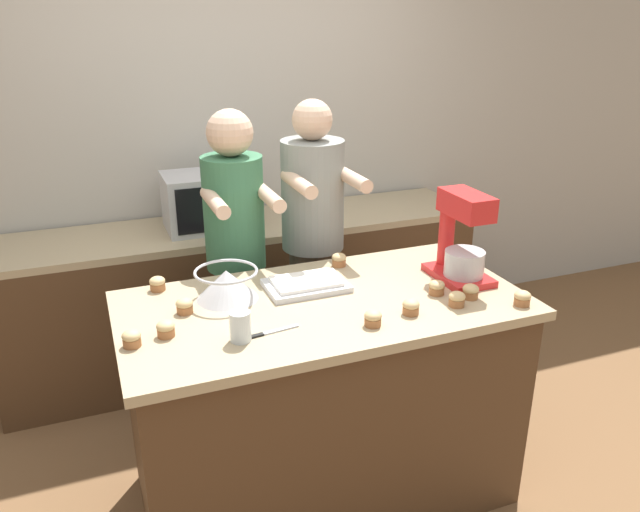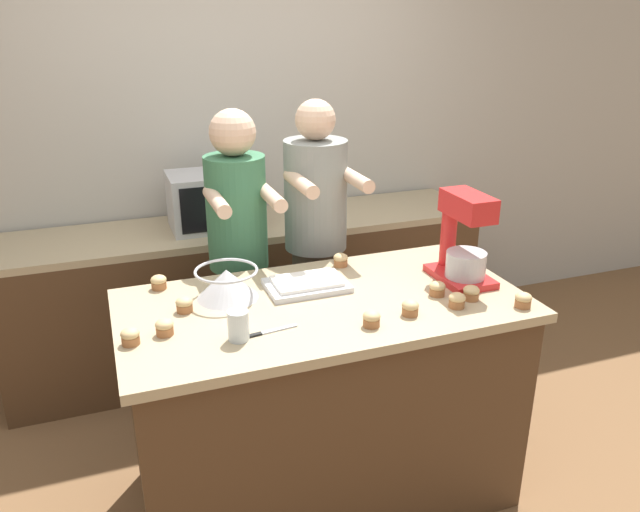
{
  "view_description": "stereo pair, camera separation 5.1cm",
  "coord_description": "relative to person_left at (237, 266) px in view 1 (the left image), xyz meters",
  "views": [
    {
      "loc": [
        -0.84,
        -2.11,
        2.04
      ],
      "look_at": [
        0.0,
        0.04,
        1.14
      ],
      "focal_mm": 35.0,
      "sensor_mm": 36.0,
      "label": 1
    },
    {
      "loc": [
        -0.79,
        -2.13,
        2.04
      ],
      "look_at": [
        0.0,
        0.04,
        1.14
      ],
      "focal_mm": 35.0,
      "sensor_mm": 36.0,
      "label": 2
    }
  ],
  "objects": [
    {
      "name": "cupcake_3",
      "position": [
        -0.44,
        -0.73,
        0.1
      ],
      "size": [
        0.07,
        0.07,
        0.06
      ],
      "color": "#9E6038",
      "rests_on": "island_counter"
    },
    {
      "name": "cupcake_6",
      "position": [
        0.67,
        -0.9,
        0.1
      ],
      "size": [
        0.07,
        0.07,
        0.06
      ],
      "color": "#9E6038",
      "rests_on": "island_counter"
    },
    {
      "name": "microwave_oven",
      "position": [
        0.01,
        0.61,
        0.17
      ],
      "size": [
        0.51,
        0.34,
        0.32
      ],
      "color": "#B7B7BC",
      "rests_on": "back_counter"
    },
    {
      "name": "stand_mixer",
      "position": [
        0.83,
        -0.66,
        0.24
      ],
      "size": [
        0.2,
        0.3,
        0.39
      ],
      "color": "red",
      "rests_on": "island_counter"
    },
    {
      "name": "cupcake_11",
      "position": [
        0.91,
        -0.98,
        0.1
      ],
      "size": [
        0.07,
        0.07,
        0.06
      ],
      "color": "#9E6038",
      "rests_on": "island_counter"
    },
    {
      "name": "person_right",
      "position": [
        0.4,
        0.0,
        -0.0
      ],
      "size": [
        0.33,
        0.5,
        1.67
      ],
      "color": "brown",
      "rests_on": "ground_plane"
    },
    {
      "name": "person_left",
      "position": [
        0.0,
        0.0,
        0.0
      ],
      "size": [
        0.31,
        0.48,
        1.64
      ],
      "color": "#33384C",
      "rests_on": "ground_plane"
    },
    {
      "name": "mixing_bowl",
      "position": [
        -0.16,
        -0.5,
        0.14
      ],
      "size": [
        0.26,
        0.26,
        0.12
      ],
      "color": "#BCBCC1",
      "rests_on": "island_counter"
    },
    {
      "name": "baking_tray",
      "position": [
        0.17,
        -0.52,
        0.09
      ],
      "size": [
        0.34,
        0.23,
        0.04
      ],
      "color": "silver",
      "rests_on": "island_counter"
    },
    {
      "name": "cupcake_0",
      "position": [
        -0.35,
        -0.57,
        0.1
      ],
      "size": [
        0.07,
        0.07,
        0.06
      ],
      "color": "#9E6038",
      "rests_on": "island_counter"
    },
    {
      "name": "cupcake_9",
      "position": [
        -0.56,
        -0.76,
        0.1
      ],
      "size": [
        0.07,
        0.07,
        0.06
      ],
      "color": "#9E6038",
      "rests_on": "island_counter"
    },
    {
      "name": "cupcake_8",
      "position": [
        0.76,
        -0.85,
        0.1
      ],
      "size": [
        0.07,
        0.07,
        0.06
      ],
      "color": "#9E6038",
      "rests_on": "island_counter"
    },
    {
      "name": "back_counter",
      "position": [
        0.19,
        0.61,
        -0.44
      ],
      "size": [
        2.8,
        0.6,
        0.89
      ],
      "color": "#4C331E",
      "rests_on": "ground_plane"
    },
    {
      "name": "cupcake_7",
      "position": [
        0.46,
        -0.89,
        0.1
      ],
      "size": [
        0.07,
        0.07,
        0.06
      ],
      "color": "#9E6038",
      "rests_on": "island_counter"
    },
    {
      "name": "cupcake_4",
      "position": [
        0.29,
        -0.93,
        0.1
      ],
      "size": [
        0.07,
        0.07,
        0.06
      ],
      "color": "#9E6038",
      "rests_on": "island_counter"
    },
    {
      "name": "cupcake_2",
      "position": [
        0.93,
        -0.42,
        0.1
      ],
      "size": [
        0.07,
        0.07,
        0.06
      ],
      "color": "#9E6038",
      "rests_on": "island_counter"
    },
    {
      "name": "drinking_glass",
      "position": [
        -0.2,
        -0.86,
        0.13
      ],
      "size": [
        0.08,
        0.08,
        0.11
      ],
      "color": "silver",
      "rests_on": "island_counter"
    },
    {
      "name": "knife",
      "position": [
        -0.1,
        -0.85,
        0.08
      ],
      "size": [
        0.22,
        0.05,
        0.01
      ],
      "color": "#BCBCC1",
      "rests_on": "island_counter"
    },
    {
      "name": "cupcake_10",
      "position": [
        -0.41,
        -0.31,
        0.1
      ],
      "size": [
        0.07,
        0.07,
        0.06
      ],
      "color": "#9E6038",
      "rests_on": "island_counter"
    },
    {
      "name": "cupcake_5",
      "position": [
        0.4,
        -0.34,
        0.1
      ],
      "size": [
        0.07,
        0.07,
        0.06
      ],
      "color": "#9E6038",
      "rests_on": "island_counter"
    },
    {
      "name": "island_counter",
      "position": [
        0.19,
        -0.66,
        -0.4
      ],
      "size": [
        1.63,
        0.83,
        0.96
      ],
      "color": "#4C331E",
      "rests_on": "ground_plane"
    },
    {
      "name": "back_wall",
      "position": [
        0.19,
        0.96,
        0.46
      ],
      "size": [
        10.0,
        0.06,
        2.7
      ],
      "color": "#B2ADA3",
      "rests_on": "ground_plane"
    },
    {
      "name": "ground_plane",
      "position": [
        0.19,
        -0.66,
        -0.89
      ],
      "size": [
        16.0,
        16.0,
        0.0
      ],
      "primitive_type": "plane",
      "color": "brown"
    },
    {
      "name": "cupcake_1",
      "position": [
        0.65,
        -0.77,
        0.1
      ],
      "size": [
        0.07,
        0.07,
        0.06
      ],
      "color": "#9E6038",
      "rests_on": "island_counter"
    }
  ]
}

